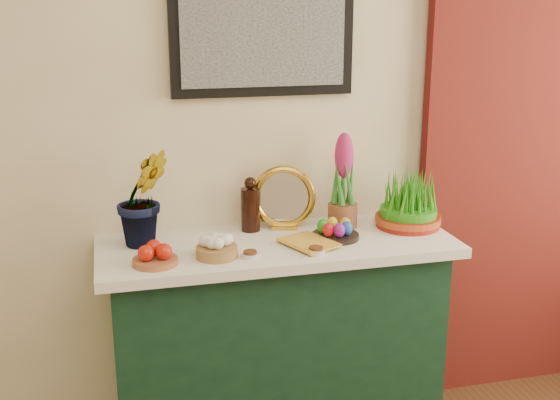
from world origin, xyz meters
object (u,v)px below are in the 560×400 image
object	(u,v)px
book	(293,247)
wheatgrass_sabzeh	(409,204)
hyacinth_green	(143,182)
mirror	(284,198)
sideboard	(277,347)

from	to	relation	value
book	wheatgrass_sabzeh	world-z (taller)	wheatgrass_sabzeh
hyacinth_green	wheatgrass_sabzeh	size ratio (longest dim) A/B	1.83
mirror	wheatgrass_sabzeh	xyz separation A→B (m)	(0.51, -0.11, -0.03)
wheatgrass_sabzeh	sideboard	bearing A→B (deg)	-176.27
book	sideboard	bearing A→B (deg)	80.81
book	wheatgrass_sabzeh	distance (m)	0.57
wheatgrass_sabzeh	mirror	bearing A→B (deg)	167.75
hyacinth_green	book	distance (m)	0.62
hyacinth_green	wheatgrass_sabzeh	distance (m)	1.09
hyacinth_green	mirror	bearing A→B (deg)	-8.18
sideboard	wheatgrass_sabzeh	bearing A→B (deg)	3.73
sideboard	book	world-z (taller)	book
hyacinth_green	mirror	world-z (taller)	hyacinth_green
hyacinth_green	mirror	xyz separation A→B (m)	(0.57, 0.07, -0.12)
mirror	sideboard	bearing A→B (deg)	-113.97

